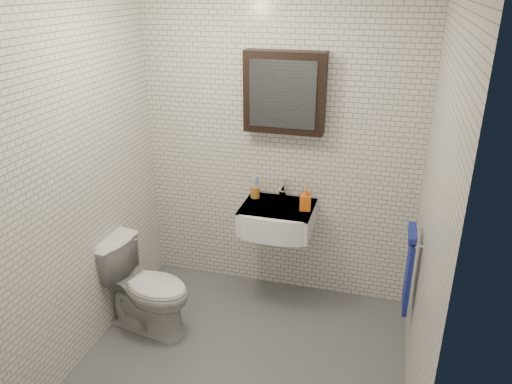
% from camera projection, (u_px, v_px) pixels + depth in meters
% --- Properties ---
extents(ground, '(2.20, 2.00, 0.01)m').
position_uv_depth(ground, '(244.00, 358.00, 3.52)').
color(ground, '#4F5257').
rests_on(ground, ground).
extents(room_shell, '(2.22, 2.02, 2.51)m').
position_uv_depth(room_shell, '(241.00, 163.00, 2.94)').
color(room_shell, silver).
rests_on(room_shell, ground).
extents(washbasin, '(0.55, 0.50, 0.20)m').
position_uv_depth(washbasin, '(276.00, 219.00, 3.86)').
color(washbasin, white).
rests_on(washbasin, room_shell).
extents(faucet, '(0.06, 0.20, 0.15)m').
position_uv_depth(faucet, '(282.00, 190.00, 3.97)').
color(faucet, silver).
rests_on(faucet, washbasin).
extents(mirror_cabinet, '(0.60, 0.15, 0.60)m').
position_uv_depth(mirror_cabinet, '(285.00, 93.00, 3.66)').
color(mirror_cabinet, black).
rests_on(mirror_cabinet, room_shell).
extents(towel_rail, '(0.09, 0.30, 0.58)m').
position_uv_depth(towel_rail, '(409.00, 266.00, 3.29)').
color(towel_rail, silver).
rests_on(towel_rail, room_shell).
extents(toothbrush_cup, '(0.09, 0.09, 0.20)m').
position_uv_depth(toothbrush_cup, '(255.00, 191.00, 3.99)').
color(toothbrush_cup, '#A16A28').
rests_on(toothbrush_cup, washbasin).
extents(soap_bottle, '(0.09, 0.09, 0.18)m').
position_uv_depth(soap_bottle, '(306.00, 199.00, 3.76)').
color(soap_bottle, orange).
rests_on(soap_bottle, washbasin).
extents(toilet, '(0.76, 0.52, 0.72)m').
position_uv_depth(toilet, '(146.00, 287.00, 3.71)').
color(toilet, silver).
rests_on(toilet, ground).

